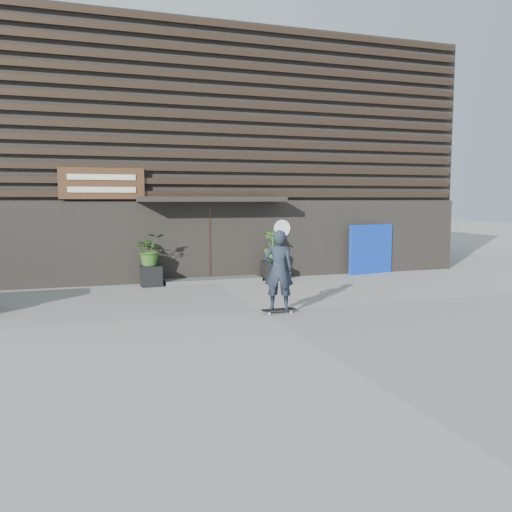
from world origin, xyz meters
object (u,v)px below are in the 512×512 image
object	(u,v)px
planter_pot_left	(151,276)
blue_tarp	(371,249)
skateboarder	(279,270)
planter_pot_right	(272,270)

from	to	relation	value
planter_pot_left	blue_tarp	world-z (taller)	blue_tarp
planter_pot_left	skateboarder	world-z (taller)	skateboarder
blue_tarp	skateboarder	xyz separation A→B (m)	(-5.26, -5.01, 0.13)
blue_tarp	skateboarder	size ratio (longest dim) A/B	0.96
blue_tarp	skateboarder	bearing A→B (deg)	-147.54
planter_pot_right	skateboarder	distance (m)	5.01
planter_pot_right	skateboarder	world-z (taller)	skateboarder
planter_pot_right	blue_tarp	size ratio (longest dim) A/B	0.33
blue_tarp	planter_pot_left	bearing A→B (deg)	171.12
planter_pot_left	skateboarder	xyz separation A→B (m)	(2.24, -4.71, 0.68)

